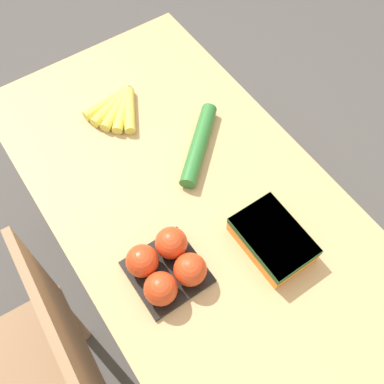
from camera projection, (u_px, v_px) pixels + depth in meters
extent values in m
plane|color=#4C4742|center=(192.00, 285.00, 1.84)|extent=(12.00, 12.00, 0.00)
cube|color=tan|center=(192.00, 200.00, 1.22)|extent=(1.33, 0.71, 0.03)
cylinder|color=tan|center=(384.00, 355.00, 1.37)|extent=(0.06, 0.06, 0.70)
cylinder|color=tan|center=(168.00, 103.00, 1.87)|extent=(0.06, 0.06, 0.70)
cylinder|color=tan|center=(38.00, 170.00, 1.70)|extent=(0.06, 0.06, 0.70)
cube|color=#8E6642|center=(66.00, 331.00, 1.06)|extent=(0.39, 0.04, 0.44)
cylinder|color=#8E6642|center=(73.00, 320.00, 1.54)|extent=(0.04, 0.04, 0.45)
sphere|color=brown|center=(129.00, 90.00, 1.38)|extent=(0.03, 0.03, 0.03)
cylinder|color=#DBCC47|center=(107.00, 103.00, 1.35)|extent=(0.05, 0.16, 0.03)
cylinder|color=#DBCC47|center=(112.00, 107.00, 1.35)|extent=(0.08, 0.16, 0.03)
cylinder|color=#DBCC47|center=(117.00, 109.00, 1.34)|extent=(0.12, 0.15, 0.03)
cylinder|color=#DBCC47|center=(123.00, 110.00, 1.34)|extent=(0.14, 0.13, 0.03)
cylinder|color=#DBCC47|center=(129.00, 110.00, 1.34)|extent=(0.16, 0.11, 0.03)
cube|color=black|center=(167.00, 272.00, 1.10)|extent=(0.17, 0.17, 0.01)
sphere|color=red|center=(190.00, 270.00, 1.05)|extent=(0.08, 0.08, 0.08)
sphere|color=red|center=(171.00, 243.00, 1.09)|extent=(0.08, 0.08, 0.08)
sphere|color=red|center=(161.00, 289.00, 1.03)|extent=(0.08, 0.08, 0.08)
sphere|color=red|center=(142.00, 261.00, 1.06)|extent=(0.08, 0.08, 0.08)
cube|color=orange|center=(273.00, 239.00, 1.11)|extent=(0.20, 0.14, 0.06)
cube|color=#19471E|center=(274.00, 236.00, 1.10)|extent=(0.20, 0.14, 0.02)
cylinder|color=#2D702D|center=(199.00, 144.00, 1.27)|extent=(0.22, 0.23, 0.04)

